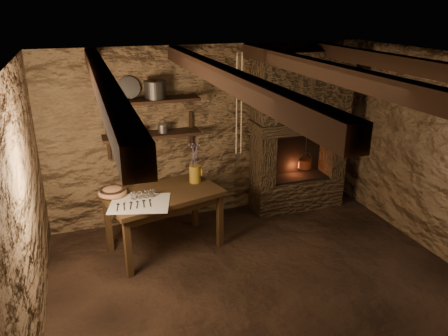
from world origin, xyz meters
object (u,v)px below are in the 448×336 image
object	(u,v)px
wooden_bowl	(113,192)
red_pot	(305,163)
work_table	(165,219)
iron_stockpot	(155,91)
stoneware_jug	(195,166)

from	to	relation	value
wooden_bowl	red_pot	distance (m)	2.82
work_table	iron_stockpot	xyz separation A→B (m)	(0.08, 0.66, 1.46)
work_table	red_pot	bearing A→B (deg)	-0.88
iron_stockpot	red_pot	distance (m)	2.43
iron_stockpot	red_pot	world-z (taller)	iron_stockpot
work_table	iron_stockpot	size ratio (longest dim) A/B	5.58
stoneware_jug	red_pot	distance (m)	1.81
stoneware_jug	iron_stockpot	distance (m)	1.07
stoneware_jug	wooden_bowl	bearing A→B (deg)	-163.65
work_table	wooden_bowl	xyz separation A→B (m)	(-0.58, 0.10, 0.39)
work_table	wooden_bowl	distance (m)	0.71
stoneware_jug	red_pot	world-z (taller)	stoneware_jug
work_table	stoneware_jug	size ratio (longest dim) A/B	2.94
stoneware_jug	wooden_bowl	size ratio (longest dim) A/B	1.48
stoneware_jug	wooden_bowl	world-z (taller)	stoneware_jug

